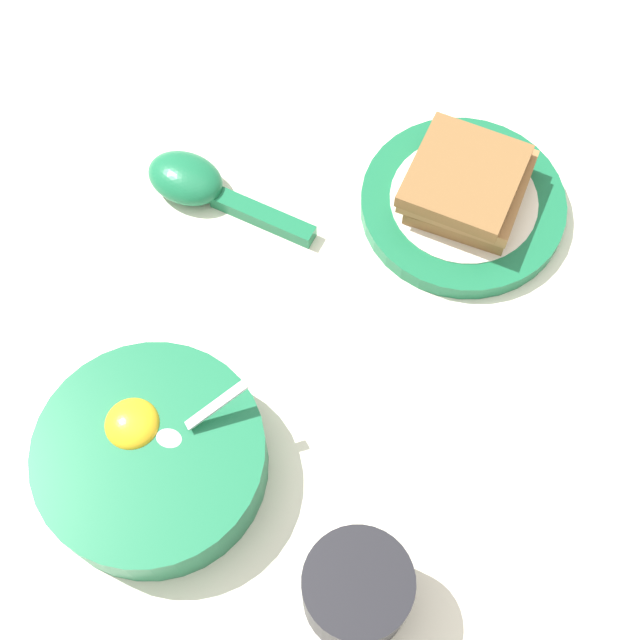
% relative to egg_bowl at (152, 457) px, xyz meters
% --- Properties ---
extents(ground_plane, '(3.00, 3.00, 0.00)m').
position_rel_egg_bowl_xyz_m(ground_plane, '(-0.06, 0.12, -0.03)').
color(ground_plane, silver).
extents(egg_bowl, '(0.17, 0.17, 0.08)m').
position_rel_egg_bowl_xyz_m(egg_bowl, '(0.00, 0.00, 0.00)').
color(egg_bowl, '#196B42').
rests_on(egg_bowl, ground_plane).
extents(toast_plate, '(0.18, 0.18, 0.02)m').
position_rel_egg_bowl_xyz_m(toast_plate, '(0.17, 0.30, -0.02)').
color(toast_plate, '#196B42').
rests_on(toast_plate, ground_plane).
extents(toast_sandwich, '(0.11, 0.11, 0.04)m').
position_rel_egg_bowl_xyz_m(toast_sandwich, '(0.17, 0.30, 0.01)').
color(toast_sandwich, brown).
rests_on(toast_sandwich, toast_plate).
extents(soup_spoon, '(0.16, 0.06, 0.03)m').
position_rel_egg_bowl_xyz_m(soup_spoon, '(-0.06, 0.25, -0.01)').
color(soup_spoon, '#196B42').
rests_on(soup_spoon, ground_plane).
extents(drinking_cup, '(0.08, 0.08, 0.07)m').
position_rel_egg_bowl_xyz_m(drinking_cup, '(0.17, -0.05, 0.01)').
color(drinking_cup, black).
rests_on(drinking_cup, ground_plane).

